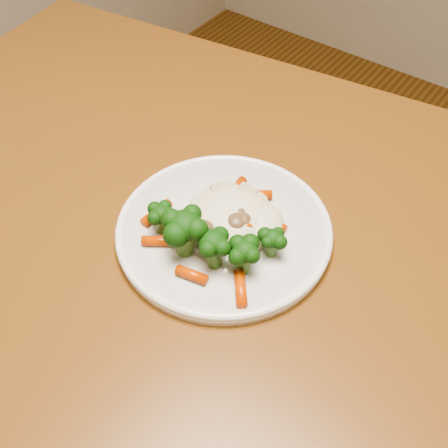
# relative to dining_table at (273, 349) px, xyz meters

# --- Properties ---
(dining_table) EXTENTS (1.42, 1.05, 0.75)m
(dining_table) POSITION_rel_dining_table_xyz_m (0.00, 0.00, 0.00)
(dining_table) COLOR brown
(dining_table) RESTS_ON ground
(plate) EXTENTS (0.25, 0.25, 0.01)m
(plate) POSITION_rel_dining_table_xyz_m (-0.11, 0.05, 0.09)
(plate) COLOR white
(plate) RESTS_ON dining_table
(meal) EXTENTS (0.17, 0.17, 0.05)m
(meal) POSITION_rel_dining_table_xyz_m (-0.10, 0.03, 0.12)
(meal) COLOR beige
(meal) RESTS_ON plate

